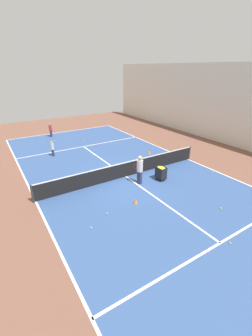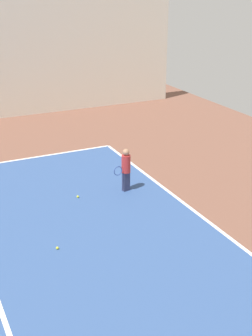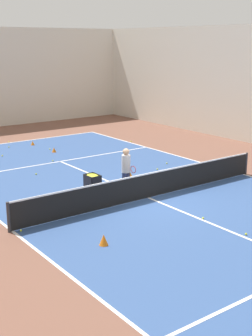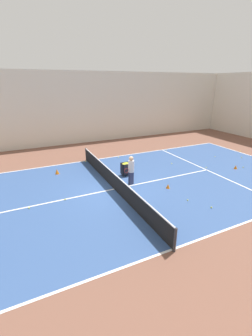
{
  "view_description": "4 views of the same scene",
  "coord_description": "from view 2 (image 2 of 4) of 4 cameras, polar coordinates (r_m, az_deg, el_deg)",
  "views": [
    {
      "loc": [
        6.65,
        10.58,
        6.19
      ],
      "look_at": [
        0.0,
        0.0,
        0.58
      ],
      "focal_mm": 24.0,
      "sensor_mm": 36.0,
      "label": 1
    },
    {
      "loc": [
        -9.92,
        -5.89,
        5.89
      ],
      "look_at": [
        1.5,
        -11.32,
        0.72
      ],
      "focal_mm": 50.0,
      "sensor_mm": 36.0,
      "label": 2
    },
    {
      "loc": [
        -10.49,
        -12.81,
        5.63
      ],
      "look_at": [
        -0.2,
        1.15,
        0.94
      ],
      "focal_mm": 50.0,
      "sensor_mm": 36.0,
      "label": 3
    },
    {
      "loc": [
        10.49,
        -4.28,
        5.6
      ],
      "look_at": [
        -1.54,
        1.47,
        0.5
      ],
      "focal_mm": 24.0,
      "sensor_mm": 36.0,
      "label": 4
    }
  ],
  "objects": [
    {
      "name": "line_baseline_near",
      "position": [
        13.25,
        7.14,
        -4.32
      ],
      "size": [
        10.77,
        0.1,
        0.0
      ],
      "primitive_type": "cube",
      "color": "white",
      "rests_on": "ground"
    },
    {
      "name": "player_near_baseline",
      "position": [
        13.64,
        -0.03,
        0.11
      ],
      "size": [
        0.3,
        0.59,
        1.31
      ],
      "rotation": [
        0.0,
        0.0,
        1.72
      ],
      "color": "#2D3351",
      "rests_on": "ground"
    },
    {
      "name": "tennis_ball_12",
      "position": [
        11.17,
        -8.38,
        -9.62
      ],
      "size": [
        0.07,
        0.07,
        0.07
      ],
      "primitive_type": "sphere",
      "color": "yellow",
      "rests_on": "ground"
    },
    {
      "name": "tennis_ball_13",
      "position": [
        13.55,
        -5.9,
        -3.49
      ],
      "size": [
        0.07,
        0.07,
        0.07
      ],
      "primitive_type": "sphere",
      "color": "yellow",
      "rests_on": "ground"
    }
  ]
}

